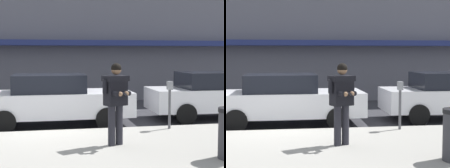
{
  "view_description": "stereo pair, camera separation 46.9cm",
  "coord_description": "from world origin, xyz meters",
  "views": [
    {
      "loc": [
        -0.17,
        -10.03,
        2.16
      ],
      "look_at": [
        1.36,
        -2.1,
        1.49
      ],
      "focal_mm": 60.0,
      "sensor_mm": 36.0,
      "label": 1
    },
    {
      "loc": [
        0.29,
        -10.1,
        2.16
      ],
      "look_at": [
        1.36,
        -2.1,
        1.49
      ],
      "focal_mm": 60.0,
      "sensor_mm": 36.0,
      "label": 2
    }
  ],
  "objects": [
    {
      "name": "sidewalk",
      "position": [
        1.0,
        -2.85,
        0.07
      ],
      "size": [
        32.0,
        5.3,
        0.14
      ],
      "primitive_type": "cube",
      "color": "#99968E",
      "rests_on": "ground"
    },
    {
      "name": "curb_paint_line",
      "position": [
        1.0,
        0.05,
        0.0
      ],
      "size": [
        28.0,
        0.12,
        0.01
      ],
      "primitive_type": "cube",
      "color": "silver",
      "rests_on": "ground"
    },
    {
      "name": "parking_meter",
      "position": [
        3.22,
        -0.6,
        0.97
      ],
      "size": [
        0.12,
        0.18,
        1.27
      ],
      "color": "#4C4C51",
      "rests_on": "sidewalk"
    },
    {
      "name": "man_texting_on_phone",
      "position": [
        1.44,
        -2.1,
        1.25
      ],
      "size": [
        0.61,
        0.65,
        1.81
      ],
      "color": "#23232B",
      "rests_on": "sidewalk"
    },
    {
      "name": "ground_plane",
      "position": [
        0.0,
        0.0,
        0.0
      ],
      "size": [
        80.0,
        80.0,
        0.0
      ],
      "primitive_type": "plane",
      "color": "#333338"
    },
    {
      "name": "parked_sedan_mid",
      "position": [
        0.21,
        1.07,
        0.79
      ],
      "size": [
        4.51,
        1.95,
        1.54
      ],
      "color": "silver",
      "rests_on": "ground"
    }
  ]
}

